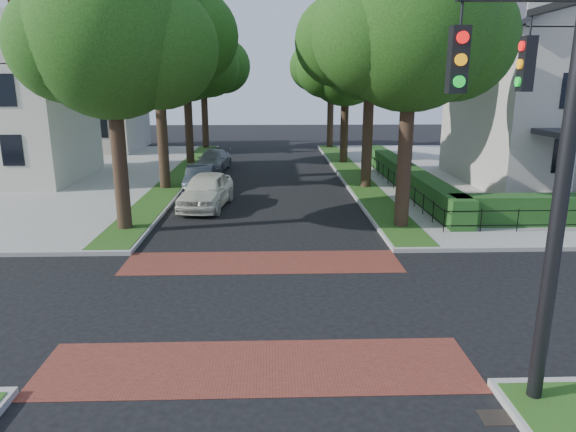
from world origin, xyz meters
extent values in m
plane|color=black|center=(0.00, 0.00, 0.00)|extent=(120.00, 120.00, 0.00)
cube|color=gray|center=(19.50, 19.00, 0.07)|extent=(30.00, 30.00, 0.15)
cube|color=maroon|center=(0.00, 3.20, 0.01)|extent=(9.00, 2.20, 0.01)
cube|color=maroon|center=(0.00, -3.20, 0.01)|extent=(9.00, 2.20, 0.01)
cube|color=black|center=(4.30, -5.00, 0.01)|extent=(0.65, 0.45, 0.01)
cube|color=#194614|center=(5.40, 19.10, 0.16)|extent=(1.60, 29.80, 0.02)
cube|color=#194614|center=(-5.40, 19.10, 0.16)|extent=(1.60, 29.80, 0.02)
cylinder|color=black|center=(5.50, 7.00, 3.83)|extent=(0.56, 0.56, 7.35)
sphere|color=#1A3A10|center=(5.50, 7.00, 7.71)|extent=(6.20, 6.20, 6.20)
sphere|color=#1A3A10|center=(7.21, 7.30, 7.31)|extent=(4.65, 4.65, 4.65)
sphere|color=#1A3A10|center=(3.95, 6.80, 7.41)|extent=(4.34, 4.34, 4.34)
sphere|color=#1A3A10|center=(5.60, 8.55, 8.21)|extent=(4.03, 4.03, 4.03)
cylinder|color=black|center=(5.50, 15.00, 4.00)|extent=(0.56, 0.56, 7.70)
sphere|color=#1A3A10|center=(5.50, 15.00, 8.07)|extent=(6.60, 6.60, 6.60)
sphere|color=#1A3A10|center=(7.31, 15.30, 7.67)|extent=(4.95, 4.95, 4.95)
sphere|color=#1A3A10|center=(3.85, 14.80, 7.77)|extent=(4.62, 4.62, 4.62)
sphere|color=#1A3A10|center=(5.60, 16.65, 8.57)|extent=(4.29, 4.29, 4.29)
cylinder|color=black|center=(5.50, 24.00, 3.47)|extent=(0.56, 0.56, 6.65)
sphere|color=#1A3A10|center=(5.50, 24.00, 6.99)|extent=(5.80, 5.80, 5.80)
sphere|color=#1A3A10|center=(7.09, 24.30, 6.59)|extent=(4.35, 4.35, 4.35)
sphere|color=#1A3A10|center=(4.05, 23.80, 6.69)|extent=(4.06, 4.06, 4.06)
sphere|color=#1A3A10|center=(5.60, 25.45, 7.49)|extent=(3.77, 3.77, 3.77)
cylinder|color=black|center=(5.50, 33.00, 3.65)|extent=(0.56, 0.56, 7.00)
sphere|color=#1A3A10|center=(5.50, 33.00, 7.35)|extent=(6.00, 6.00, 6.00)
sphere|color=#1A3A10|center=(7.15, 33.30, 6.95)|extent=(4.50, 4.50, 4.50)
sphere|color=#1A3A10|center=(4.00, 32.80, 7.05)|extent=(4.20, 4.20, 4.20)
sphere|color=#1A3A10|center=(5.60, 34.50, 7.85)|extent=(3.90, 3.90, 3.90)
cylinder|color=black|center=(-5.50, 7.00, 3.65)|extent=(0.56, 0.56, 7.00)
sphere|color=#1A3A10|center=(-5.50, 7.00, 7.35)|extent=(6.00, 6.00, 6.00)
sphere|color=#1A3A10|center=(-3.85, 7.30, 6.95)|extent=(4.50, 4.50, 4.50)
sphere|color=#1A3A10|center=(-7.00, 6.80, 7.05)|extent=(4.20, 4.20, 4.20)
sphere|color=#1A3A10|center=(-5.40, 8.50, 7.85)|extent=(3.90, 3.90, 3.90)
cylinder|color=black|center=(-5.50, 15.00, 4.17)|extent=(0.56, 0.56, 8.05)
sphere|color=#1A3A10|center=(-5.50, 15.00, 8.43)|extent=(6.40, 6.40, 6.40)
sphere|color=#1A3A10|center=(-3.74, 15.30, 8.03)|extent=(4.80, 4.80, 4.80)
sphere|color=#1A3A10|center=(-7.10, 14.80, 8.13)|extent=(4.48, 4.48, 4.48)
sphere|color=#1A3A10|center=(-5.40, 16.60, 8.93)|extent=(4.16, 4.16, 4.16)
cylinder|color=black|center=(-5.50, 24.00, 3.58)|extent=(0.56, 0.56, 6.86)
sphere|color=#1A3A10|center=(-5.50, 24.00, 7.21)|extent=(5.60, 5.60, 5.60)
sphere|color=#1A3A10|center=(-3.96, 24.30, 6.81)|extent=(4.20, 4.20, 4.20)
sphere|color=#1A3A10|center=(-6.90, 23.80, 6.91)|extent=(3.92, 3.92, 3.92)
sphere|color=#1A3A10|center=(-5.40, 25.40, 7.71)|extent=(3.64, 3.64, 3.64)
cylinder|color=black|center=(-5.50, 33.00, 3.72)|extent=(0.56, 0.56, 7.14)
sphere|color=#1A3A10|center=(-5.50, 33.00, 7.49)|extent=(6.20, 6.20, 6.20)
sphere|color=#1A3A10|center=(-3.79, 33.30, 7.09)|extent=(4.65, 4.65, 4.65)
sphere|color=#1A3A10|center=(-7.05, 32.80, 7.19)|extent=(4.34, 4.34, 4.34)
sphere|color=#1A3A10|center=(-5.40, 34.55, 7.99)|extent=(4.03, 4.03, 4.03)
cube|color=#184618|center=(7.70, 15.00, 0.75)|extent=(1.00, 18.00, 1.20)
cylinder|color=white|center=(13.30, 8.85, 2.00)|extent=(0.24, 0.24, 3.00)
cube|color=beige|center=(-15.50, 18.00, 3.40)|extent=(9.00, 8.00, 6.50)
cube|color=maroon|center=(-12.80, 16.40, 8.47)|extent=(0.80, 0.80, 3.64)
cube|color=#BBB4A8|center=(-15.50, 32.00, 3.40)|extent=(9.00, 8.00, 6.50)
cube|color=maroon|center=(-12.80, 30.40, 8.47)|extent=(0.80, 0.80, 3.64)
cylinder|color=black|center=(5.10, -4.60, 4.15)|extent=(0.26, 0.26, 8.00)
cube|color=black|center=(5.10, -3.70, 6.95)|extent=(0.12, 1.80, 0.12)
cube|color=black|center=(3.20, -4.60, 6.05)|extent=(0.28, 0.22, 1.00)
cylinder|color=red|center=(3.20, -4.73, 6.37)|extent=(0.18, 0.05, 0.18)
cylinder|color=orange|center=(3.20, -4.73, 6.05)|extent=(0.18, 0.05, 0.18)
cylinder|color=#0CB226|center=(3.20, -4.73, 5.73)|extent=(0.18, 0.05, 0.18)
cube|color=black|center=(5.10, -2.90, 6.05)|extent=(0.22, 0.28, 1.00)
cylinder|color=red|center=(4.97, -2.90, 6.37)|extent=(0.05, 0.18, 0.18)
cylinder|color=orange|center=(4.97, -2.90, 6.05)|extent=(0.05, 0.18, 0.18)
cylinder|color=#0CB226|center=(4.97, -2.90, 5.73)|extent=(0.05, 0.18, 0.18)
imported|color=silver|center=(-2.76, 10.96, 0.82)|extent=(2.51, 5.02, 1.64)
imported|color=#1F272E|center=(-3.60, 15.10, 0.66)|extent=(1.42, 4.03, 1.33)
imported|color=gray|center=(-3.60, 21.53, 0.66)|extent=(2.39, 4.74, 1.32)
camera|label=1|loc=(0.34, -12.72, 5.72)|focal=32.00mm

